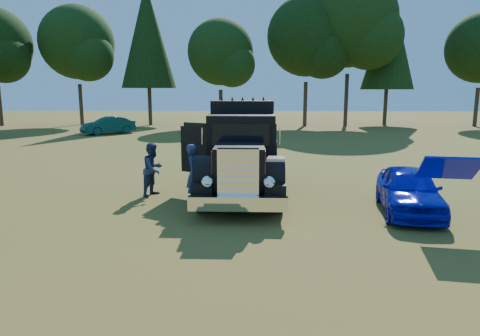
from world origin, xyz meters
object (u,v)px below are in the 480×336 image
at_px(spectator_near, 194,174).
at_px(distant_teal_car, 108,125).
at_px(diamond_t_truck, 242,155).
at_px(spectator_far, 153,169).
at_px(hotrod_coupe, 409,190).

height_order(spectator_near, distant_teal_car, spectator_near).
height_order(diamond_t_truck, spectator_near, diamond_t_truck).
xyz_separation_m(diamond_t_truck, spectator_far, (-2.82, -0.30, -0.43)).
xyz_separation_m(spectator_near, spectator_far, (-1.43, 0.85, -0.03)).
relative_size(hotrod_coupe, spectator_far, 2.46).
height_order(spectator_far, distant_teal_car, spectator_far).
xyz_separation_m(diamond_t_truck, distant_teal_car, (-10.95, 19.21, -0.62)).
bearing_deg(hotrod_coupe, diamond_t_truck, 156.51).
xyz_separation_m(diamond_t_truck, hotrod_coupe, (4.69, -2.04, -0.64)).
distance_m(hotrod_coupe, spectator_near, 6.15).
height_order(hotrod_coupe, spectator_far, hotrod_coupe).
bearing_deg(diamond_t_truck, spectator_far, -173.92).
bearing_deg(spectator_far, diamond_t_truck, -60.40).
bearing_deg(distant_teal_car, hotrod_coupe, -5.61).
distance_m(hotrod_coupe, distant_teal_car, 26.38).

